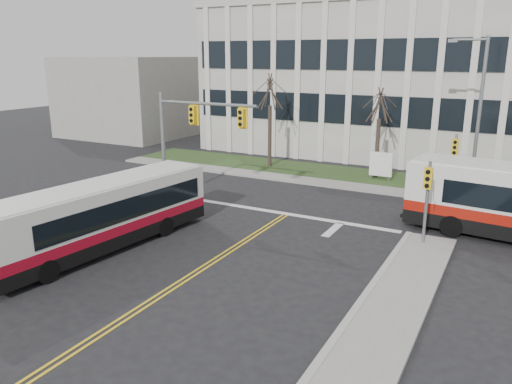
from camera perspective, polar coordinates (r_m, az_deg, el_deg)
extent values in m
plane|color=black|center=(19.92, -6.51, -8.91)|extent=(120.00, 120.00, 0.00)
cube|color=#9E9B93|center=(31.58, 17.28, -0.18)|extent=(44.00, 1.60, 0.14)
cube|color=#2C4D21|center=(34.25, 18.21, 0.91)|extent=(44.00, 5.00, 0.12)
cube|color=beige|center=(45.21, 21.73, 11.57)|extent=(40.00, 16.00, 12.00)
cube|color=#9E9B93|center=(54.93, -13.71, 10.60)|extent=(12.00, 12.00, 8.00)
cylinder|color=slate|center=(28.77, -10.54, 4.98)|extent=(0.22, 0.22, 6.20)
cylinder|color=slate|center=(26.65, -5.69, 10.00)|extent=(6.00, 0.16, 0.16)
cube|color=yellow|center=(27.05, -7.26, 8.76)|extent=(0.34, 0.24, 0.92)
cube|color=yellow|center=(25.43, -1.68, 8.46)|extent=(0.34, 0.24, 0.92)
cylinder|color=slate|center=(22.94, 18.89, -1.31)|extent=(0.14, 0.14, 3.80)
cube|color=yellow|center=(22.45, 19.07, 1.49)|extent=(0.34, 0.24, 0.92)
cylinder|color=slate|center=(31.14, 21.61, 2.68)|extent=(0.14, 0.14, 3.80)
cube|color=yellow|center=(30.72, 21.79, 4.79)|extent=(0.34, 0.24, 0.92)
cylinder|color=slate|center=(31.31, 24.09, 7.52)|extent=(0.20, 0.20, 9.20)
cylinder|color=slate|center=(31.20, 23.30, 15.72)|extent=(1.80, 0.14, 0.14)
cube|color=slate|center=(31.30, 21.59, 15.79)|extent=(0.50, 0.25, 0.18)
cylinder|color=slate|center=(34.31, 13.04, 2.07)|extent=(0.08, 0.08, 1.00)
cylinder|color=slate|center=(34.03, 14.98, 1.83)|extent=(0.08, 0.08, 1.00)
cube|color=white|center=(34.02, 14.09, 3.10)|extent=(1.50, 0.12, 1.60)
cylinder|color=#42352B|center=(37.20, 1.58, 6.32)|extent=(0.28, 0.28, 4.62)
cylinder|color=#42352B|center=(34.64, 13.67, 4.77)|extent=(0.28, 0.28, 4.09)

